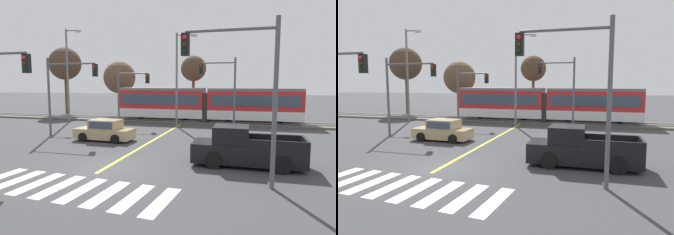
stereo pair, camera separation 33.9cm
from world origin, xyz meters
TOP-DOWN VIEW (x-y plane):
  - ground_plane at (0.00, 0.00)m, footprint 200.00×200.00m
  - track_bed at (0.00, 17.98)m, footprint 120.00×4.00m
  - rail_near at (0.00, 17.26)m, footprint 120.00×0.08m
  - rail_far at (0.00, 18.70)m, footprint 120.00×0.08m
  - light_rail_tram at (2.30, 17.97)m, footprint 18.50×2.64m
  - crosswalk_stripe_1 at (-2.74, -2.79)m, footprint 0.80×2.84m
  - crosswalk_stripe_2 at (-1.64, -2.88)m, footprint 0.80×2.84m
  - crosswalk_stripe_3 at (-0.55, -2.98)m, footprint 0.80×2.84m
  - crosswalk_stripe_4 at (0.55, -3.08)m, footprint 0.80×2.84m
  - crosswalk_stripe_5 at (1.64, -3.17)m, footprint 0.80×2.84m
  - crosswalk_stripe_6 at (2.74, -3.27)m, footprint 0.80×2.84m
  - crosswalk_stripe_7 at (3.84, -3.36)m, footprint 0.80×2.84m
  - lane_centre_line at (0.00, 7.48)m, footprint 0.20×17.01m
  - sedan_crossing at (-3.32, 6.31)m, footprint 4.26×2.03m
  - pickup_truck at (6.51, 2.17)m, footprint 5.41×2.26m
  - traffic_light_far_left at (-4.60, 13.88)m, footprint 3.25×0.38m
  - traffic_light_near_right at (6.42, -0.92)m, footprint 3.75×0.38m
  - traffic_light_mid_left at (-6.79, 6.79)m, footprint 4.25×0.38m
  - traffic_light_far_right at (4.29, 14.07)m, footprint 3.25×0.38m
  - street_lamp_west at (-11.66, 14.61)m, footprint 1.79×0.28m
  - street_lamp_centre at (0.11, 14.61)m, footprint 2.00×0.28m
  - bare_tree_far_west at (-16.76, 21.52)m, footprint 4.18×4.18m
  - bare_tree_west at (-9.06, 21.50)m, footprint 3.96×3.96m
  - bare_tree_east at (0.25, 21.49)m, footprint 2.93×2.93m

SIDE VIEW (x-z plane):
  - ground_plane at x=0.00m, z-range 0.00..0.00m
  - lane_centre_line at x=0.00m, z-range 0.00..0.01m
  - crosswalk_stripe_1 at x=-2.74m, z-range 0.00..0.01m
  - crosswalk_stripe_2 at x=-1.64m, z-range 0.00..0.01m
  - crosswalk_stripe_3 at x=-0.55m, z-range 0.00..0.01m
  - crosswalk_stripe_4 at x=0.55m, z-range 0.00..0.01m
  - crosswalk_stripe_5 at x=1.64m, z-range 0.00..0.01m
  - crosswalk_stripe_6 at x=2.74m, z-range 0.00..0.01m
  - crosswalk_stripe_7 at x=3.84m, z-range 0.00..0.01m
  - track_bed at x=0.00m, z-range 0.00..0.18m
  - rail_near at x=0.00m, z-range 0.18..0.28m
  - rail_far at x=0.00m, z-range 0.18..0.28m
  - sedan_crossing at x=-3.32m, z-range -0.06..1.46m
  - pickup_truck at x=6.51m, z-range -0.15..1.83m
  - light_rail_tram at x=2.30m, z-range 0.33..3.76m
  - traffic_light_far_left at x=-4.60m, z-range 0.84..6.41m
  - traffic_light_mid_left at x=-6.79m, z-range 0.98..7.01m
  - traffic_light_far_right at x=4.29m, z-range 0.97..7.32m
  - traffic_light_near_right at x=6.42m, z-range 1.04..7.62m
  - bare_tree_west at x=-9.06m, z-range 1.40..8.20m
  - street_lamp_centre at x=0.11m, z-range 0.56..9.30m
  - street_lamp_west at x=-11.66m, z-range 0.54..10.19m
  - bare_tree_east at x=0.25m, z-range 2.10..9.37m
  - bare_tree_far_west at x=-16.76m, z-range 2.24..10.97m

